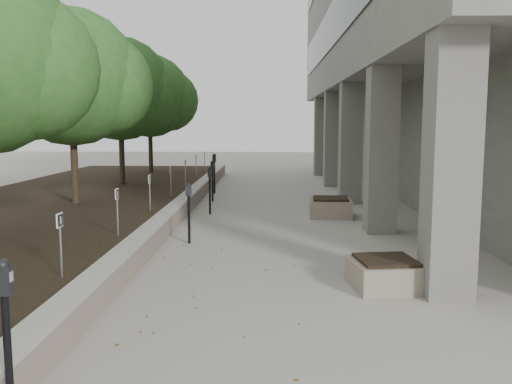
# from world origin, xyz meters

# --- Properties ---
(ground) EXTENTS (90.00, 90.00, 0.00)m
(ground) POSITION_xyz_m (0.00, 0.00, 0.00)
(ground) COLOR #A59F97
(ground) RESTS_ON ground
(retaining_wall) EXTENTS (0.39, 26.00, 0.50)m
(retaining_wall) POSITION_xyz_m (-1.82, 9.00, 0.25)
(retaining_wall) COLOR gray
(retaining_wall) RESTS_ON ground
(planting_bed) EXTENTS (7.00, 26.00, 0.40)m
(planting_bed) POSITION_xyz_m (-5.50, 9.00, 0.20)
(planting_bed) COLOR black
(planting_bed) RESTS_ON ground
(crabapple_tree_3) EXTENTS (4.60, 4.00, 5.44)m
(crabapple_tree_3) POSITION_xyz_m (-4.80, 8.00, 3.12)
(crabapple_tree_3) COLOR #2A5D23
(crabapple_tree_3) RESTS_ON planting_bed
(crabapple_tree_4) EXTENTS (4.60, 4.00, 5.44)m
(crabapple_tree_4) POSITION_xyz_m (-4.80, 13.00, 3.12)
(crabapple_tree_4) COLOR #2A5D23
(crabapple_tree_4) RESTS_ON planting_bed
(crabapple_tree_5) EXTENTS (4.60, 4.00, 5.44)m
(crabapple_tree_5) POSITION_xyz_m (-4.80, 18.00, 3.12)
(crabapple_tree_5) COLOR #2A5D23
(crabapple_tree_5) RESTS_ON planting_bed
(parking_sign_2) EXTENTS (0.04, 0.22, 0.96)m
(parking_sign_2) POSITION_xyz_m (-2.35, 0.50, 0.88)
(parking_sign_2) COLOR black
(parking_sign_2) RESTS_ON planting_bed
(parking_sign_3) EXTENTS (0.04, 0.22, 0.96)m
(parking_sign_3) POSITION_xyz_m (-2.35, 3.50, 0.88)
(parking_sign_3) COLOR black
(parking_sign_3) RESTS_ON planting_bed
(parking_sign_4) EXTENTS (0.04, 0.22, 0.96)m
(parking_sign_4) POSITION_xyz_m (-2.35, 6.50, 0.88)
(parking_sign_4) COLOR black
(parking_sign_4) RESTS_ON planting_bed
(parking_sign_5) EXTENTS (0.04, 0.22, 0.96)m
(parking_sign_5) POSITION_xyz_m (-2.35, 9.50, 0.88)
(parking_sign_5) COLOR black
(parking_sign_5) RESTS_ON planting_bed
(parking_sign_6) EXTENTS (0.04, 0.22, 0.96)m
(parking_sign_6) POSITION_xyz_m (-2.35, 12.50, 0.88)
(parking_sign_6) COLOR black
(parking_sign_6) RESTS_ON planting_bed
(parking_sign_7) EXTENTS (0.04, 0.22, 0.96)m
(parking_sign_7) POSITION_xyz_m (-2.35, 15.50, 0.88)
(parking_sign_7) COLOR black
(parking_sign_7) RESTS_ON planting_bed
(parking_sign_8) EXTENTS (0.04, 0.22, 0.96)m
(parking_sign_8) POSITION_xyz_m (-2.35, 18.50, 0.88)
(parking_sign_8) COLOR black
(parking_sign_8) RESTS_ON planting_bed
(parking_meter_1) EXTENTS (0.15, 0.11, 1.52)m
(parking_meter_1) POSITION_xyz_m (-1.55, -2.80, 0.76)
(parking_meter_1) COLOR black
(parking_meter_1) RESTS_ON ground
(parking_meter_2) EXTENTS (0.16, 0.14, 1.36)m
(parking_meter_2) POSITION_xyz_m (-1.08, 4.63, 0.68)
(parking_meter_2) COLOR black
(parking_meter_2) RESTS_ON ground
(parking_meter_3) EXTENTS (0.14, 0.10, 1.39)m
(parking_meter_3) POSITION_xyz_m (-1.04, 8.55, 0.69)
(parking_meter_3) COLOR black
(parking_meter_3) RESTS_ON ground
(parking_meter_4) EXTENTS (0.15, 0.11, 1.40)m
(parking_meter_4) POSITION_xyz_m (-1.23, 11.19, 0.70)
(parking_meter_4) COLOR black
(parking_meter_4) RESTS_ON ground
(parking_meter_5) EXTENTS (0.16, 0.13, 1.53)m
(parking_meter_5) POSITION_xyz_m (-1.38, 13.35, 0.77)
(parking_meter_5) COLOR black
(parking_meter_5) RESTS_ON ground
(planter_front) EXTENTS (1.19, 1.19, 0.49)m
(planter_front) POSITION_xyz_m (2.57, 1.38, 0.25)
(planter_front) COLOR gray
(planter_front) RESTS_ON ground
(planter_back) EXTENTS (1.26, 1.26, 0.55)m
(planter_back) POSITION_xyz_m (2.45, 8.22, 0.28)
(planter_back) COLOR gray
(planter_back) RESTS_ON ground
(berry_scatter) EXTENTS (3.30, 14.10, 0.02)m
(berry_scatter) POSITION_xyz_m (-0.10, 5.00, 0.01)
(berry_scatter) COLOR maroon
(berry_scatter) RESTS_ON ground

